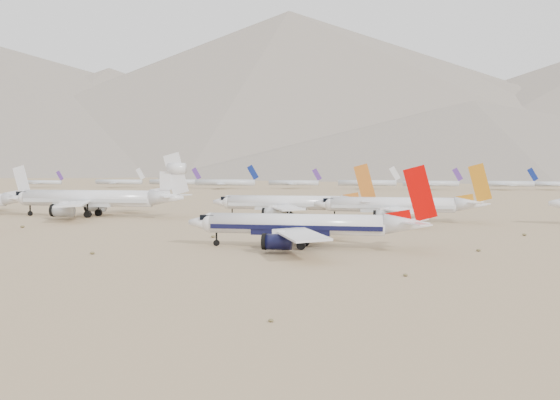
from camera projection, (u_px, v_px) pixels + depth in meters
name	position (u px, v px, depth m)	size (l,w,h in m)	color
ground	(346.00, 249.00, 118.08)	(7000.00, 7000.00, 0.00)	#917554
main_airliner	(307.00, 225.00, 119.88)	(45.53, 44.47, 16.07)	white
row2_gold_tail	(399.00, 205.00, 177.99)	(47.12, 46.09, 16.78)	white
row2_orange_tail	(291.00, 203.00, 188.16)	(46.93, 45.91, 16.74)	white
row2_white_trijet	(97.00, 198.00, 195.47)	(57.15, 55.85, 20.25)	white
distant_storage_row	(402.00, 183.00, 441.10)	(611.29, 63.00, 15.19)	silver
mountain_range	(419.00, 104.00, 1713.36)	(7354.00, 3024.00, 470.00)	slate
desert_scrub	(206.00, 262.00, 100.36)	(233.60, 121.67, 0.63)	brown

